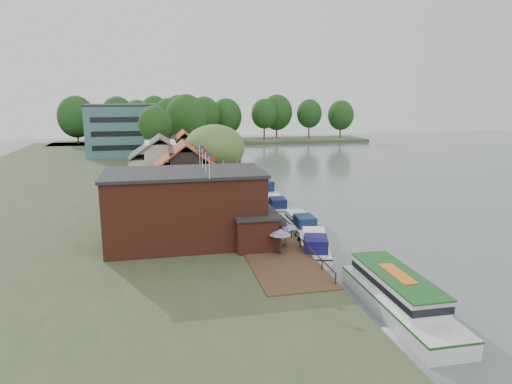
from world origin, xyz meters
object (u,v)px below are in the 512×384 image
cruiser_0 (315,243)px  tour_boat (401,295)px  hotel_block (142,129)px  umbrella_1 (286,234)px  willow (215,161)px  cruiser_3 (256,187)px  umbrella_0 (280,241)px  umbrella_4 (258,209)px  pub (205,206)px  cottage_b (161,164)px  umbrella_3 (260,216)px  cruiser_4 (250,175)px  cottage_a (185,175)px  swan (326,274)px  umbrella_5 (249,205)px  cruiser_1 (300,221)px  umbrella_2 (272,227)px  cottage_c (184,156)px

cruiser_0 → tour_boat: size_ratio=0.73×
hotel_block → umbrella_1: bearing=-78.3°
willow → cruiser_3: bearing=31.1°
umbrella_0 → umbrella_4: size_ratio=0.97×
tour_boat → cruiser_0: bearing=98.6°
pub → cruiser_3: pub is taller
cottage_b → umbrella_4: cottage_b is taller
umbrella_3 → cruiser_0: bearing=-59.6°
pub → cruiser_4: (11.78, 35.44, -3.36)m
hotel_block → umbrella_1: (15.38, -74.45, -4.86)m
cottage_a → swan: (10.50, -23.96, -5.03)m
pub → cottage_a: 15.05m
pub → umbrella_5: pub is taller
umbrella_1 → hotel_block: bearing=101.7°
umbrella_3 → cruiser_1: 5.34m
willow → umbrella_1: size_ratio=4.39×
umbrella_2 → swan: umbrella_2 is taller
cottage_b → cruiser_0: size_ratio=0.99×
umbrella_2 → cruiser_0: size_ratio=0.25×
cottage_a → cruiser_0: (11.40, -18.34, -4.08)m
umbrella_4 → umbrella_5: 2.65m
pub → umbrella_3: (6.38, 3.52, -2.36)m
cottage_b → cruiser_4: (15.78, 10.44, -3.96)m
umbrella_3 → cruiser_0: 8.03m
cruiser_0 → tour_boat: tour_boat is taller
pub → hotel_block: (-8.00, 71.00, 2.50)m
umbrella_1 → umbrella_3: (-1.00, 6.97, 0.00)m
tour_boat → willow: bearing=104.1°
hotel_block → willow: 52.29m
umbrella_3 → umbrella_2: bearing=-86.7°
umbrella_4 → swan: umbrella_4 is taller
swan → pub: bearing=136.7°
cruiser_1 → tour_boat: (0.78, -21.22, 0.34)m
umbrella_2 → cruiser_3: bearing=81.4°
hotel_block → umbrella_4: hotel_block is taller
cottage_c → cruiser_3: bearing=-43.4°
umbrella_2 → tour_boat: size_ratio=0.18×
hotel_block → umbrella_4: 66.25m
willow → cruiser_3: 9.42m
umbrella_1 → swan: 6.26m
willow → cruiser_0: willow is taller
cottage_b → willow: 9.07m
umbrella_0 → umbrella_3: same height
tour_boat → hotel_block: bearing=103.7°
umbrella_0 → swan: 5.20m
umbrella_2 → cruiser_1: (4.83, 5.52, -1.18)m
tour_boat → swan: bearing=110.5°
cruiser_1 → cottage_a: bearing=141.0°
willow → umbrella_3: willow is taller
tour_boat → umbrella_2: bearing=110.3°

